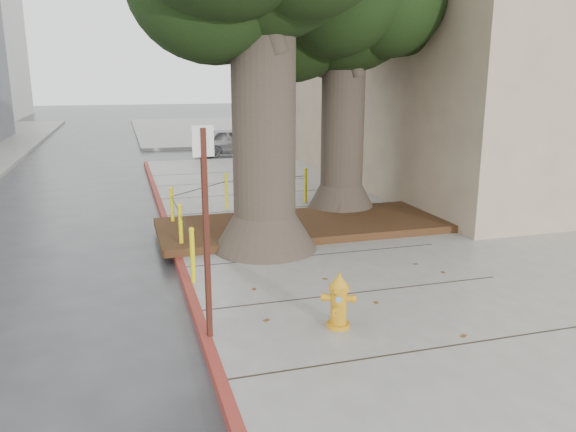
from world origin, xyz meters
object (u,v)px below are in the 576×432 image
object	(u,v)px
signpost	(206,222)
car_silver	(234,141)
fire_hydrant	(339,301)
car_red	(348,135)

from	to	relation	value
signpost	car_silver	world-z (taller)	signpost
fire_hydrant	signpost	xyz separation A→B (m)	(-1.71, 0.23, 1.17)
signpost	car_red	distance (m)	22.20
fire_hydrant	car_silver	distance (m)	18.77
fire_hydrant	car_silver	size ratio (longest dim) A/B	0.21
car_red	car_silver	bearing A→B (deg)	97.95
car_red	signpost	bearing A→B (deg)	148.66
signpost	car_red	bearing A→B (deg)	52.97
fire_hydrant	car_silver	xyz separation A→B (m)	(2.26, 18.63, 0.09)
fire_hydrant	car_red	world-z (taller)	car_red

